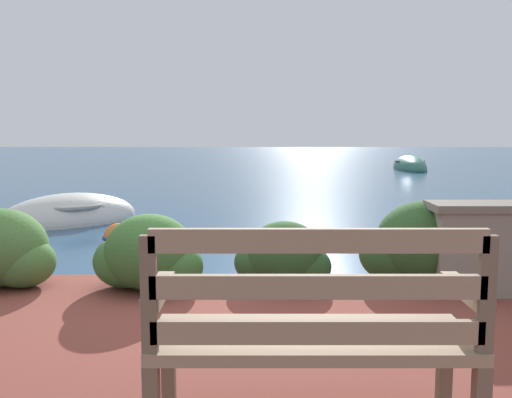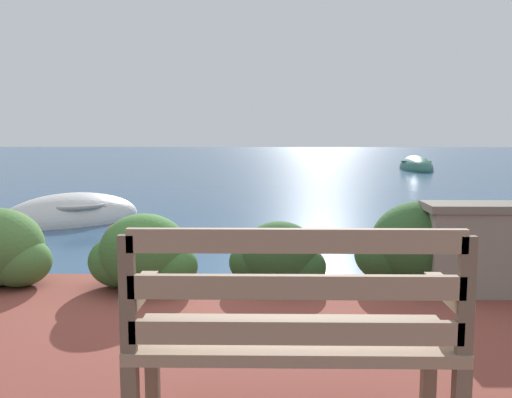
{
  "view_description": "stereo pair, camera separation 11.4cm",
  "coord_description": "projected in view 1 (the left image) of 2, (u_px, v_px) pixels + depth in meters",
  "views": [
    {
      "loc": [
        0.38,
        -4.93,
        1.51
      ],
      "look_at": [
        0.34,
        4.97,
        0.27
      ],
      "focal_mm": 40.0,
      "sensor_mm": 36.0,
      "label": 1
    },
    {
      "loc": [
        0.5,
        -4.93,
        1.51
      ],
      "look_at": [
        0.34,
        4.97,
        0.27
      ],
      "focal_mm": 40.0,
      "sensor_mm": 36.0,
      "label": 2
    }
  ],
  "objects": [
    {
      "name": "hedge_clump_right",
      "position": [
        285.0,
        258.0,
        4.65
      ],
      "size": [
        0.79,
        0.57,
        0.54
      ],
      "color": "#284C23",
      "rests_on": "patio_terrace"
    },
    {
      "name": "hedge_clump_far_right",
      "position": [
        426.0,
        248.0,
        4.7
      ],
      "size": [
        1.03,
        0.74,
        0.7
      ],
      "color": "#284C23",
      "rests_on": "patio_terrace"
    },
    {
      "name": "hedge_clump_left",
      "position": [
        3.0,
        252.0,
        4.67
      ],
      "size": [
        0.94,
        0.68,
        0.64
      ],
      "color": "#426B33",
      "rests_on": "patio_terrace"
    },
    {
      "name": "ground_plane",
      "position": [
        215.0,
        299.0,
        5.08
      ],
      "size": [
        80.0,
        80.0,
        0.0
      ],
      "color": "navy"
    },
    {
      "name": "park_bench",
      "position": [
        315.0,
        330.0,
        2.3
      ],
      "size": [
        1.33,
        0.48,
        0.93
      ],
      "rotation": [
        0.0,
        0.0,
        -0.09
      ],
      "color": "brown",
      "rests_on": "patio_terrace"
    },
    {
      "name": "mooring_buoy",
      "position": [
        121.0,
        237.0,
        7.55
      ],
      "size": [
        0.43,
        0.43,
        0.39
      ],
      "color": "orange",
      "rests_on": "ground_plane"
    },
    {
      "name": "rowboat_mid",
      "position": [
        412.0,
        168.0,
        20.62
      ],
      "size": [
        1.19,
        2.93,
        0.89
      ],
      "rotation": [
        0.0,
        0.0,
        1.52
      ],
      "color": "#336B5B",
      "rests_on": "ground_plane"
    },
    {
      "name": "hedge_clump_centre",
      "position": [
        151.0,
        257.0,
        4.57
      ],
      "size": [
        0.9,
        0.65,
        0.61
      ],
      "color": "#38662D",
      "rests_on": "patio_terrace"
    },
    {
      "name": "rowboat_nearest",
      "position": [
        72.0,
        218.0,
        9.12
      ],
      "size": [
        2.45,
        2.29,
        0.83
      ],
      "rotation": [
        0.0,
        0.0,
        0.68
      ],
      "color": "silver",
      "rests_on": "ground_plane"
    }
  ]
}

